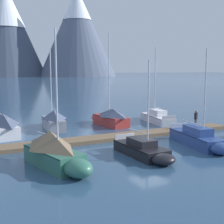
# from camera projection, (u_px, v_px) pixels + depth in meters

# --- Properties ---
(ground_plane) EXTENTS (700.00, 700.00, 0.00)m
(ground_plane) POSITION_uv_depth(u_px,v_px,m) (149.00, 148.00, 23.50)
(ground_plane) COLOR #2D4C6B
(mountain_shoulder_ridge) EXTENTS (58.21, 58.21, 68.74)m
(mountain_shoulder_ridge) POSITION_uv_depth(u_px,v_px,m) (6.00, 27.00, 235.48)
(mountain_shoulder_ridge) COLOR #424C60
(mountain_shoulder_ridge) RESTS_ON ground
(mountain_east_summit) EXTENTS (58.29, 58.29, 65.60)m
(mountain_east_summit) POSITION_uv_depth(u_px,v_px,m) (77.00, 31.00, 237.95)
(mountain_east_summit) COLOR slate
(mountain_east_summit) RESTS_ON ground
(dock) EXTENTS (22.25, 2.49, 0.30)m
(dock) POSITION_uv_depth(u_px,v_px,m) (123.00, 136.00, 27.00)
(dock) COLOR brown
(dock) RESTS_ON ground
(sailboat_nearest_berth) EXTENTS (2.34, 6.92, 9.22)m
(sailboat_nearest_berth) POSITION_uv_depth(u_px,v_px,m) (1.00, 125.00, 28.08)
(sailboat_nearest_berth) COLOR white
(sailboat_nearest_berth) RESTS_ON ground
(sailboat_second_berth) EXTENTS (2.95, 6.06, 8.19)m
(sailboat_second_berth) POSITION_uv_depth(u_px,v_px,m) (56.00, 152.00, 18.82)
(sailboat_second_berth) COLOR #336B56
(sailboat_second_berth) RESTS_ON ground
(sailboat_mid_dock_port) EXTENTS (2.18, 5.75, 7.74)m
(sailboat_mid_dock_port) POSITION_uv_depth(u_px,v_px,m) (53.00, 120.00, 30.97)
(sailboat_mid_dock_port) COLOR #93939E
(sailboat_mid_dock_port) RESTS_ON ground
(sailboat_mid_dock_starboard) EXTENTS (1.90, 5.55, 6.48)m
(sailboat_mid_dock_starboard) POSITION_uv_depth(u_px,v_px,m) (144.00, 150.00, 21.21)
(sailboat_mid_dock_starboard) COLOR black
(sailboat_mid_dock_starboard) RESTS_ON ground
(sailboat_far_berth) EXTENTS (2.33, 5.75, 9.51)m
(sailboat_far_berth) POSITION_uv_depth(u_px,v_px,m) (109.00, 117.00, 33.05)
(sailboat_far_berth) COLOR #B2332D
(sailboat_far_berth) RESTS_ON ground
(sailboat_outer_slip) EXTENTS (2.77, 6.68, 7.36)m
(sailboat_outer_slip) POSITION_uv_depth(u_px,v_px,m) (199.00, 139.00, 24.09)
(sailboat_outer_slip) COLOR navy
(sailboat_outer_slip) RESTS_ON ground
(sailboat_end_of_dock) EXTENTS (2.69, 6.85, 8.24)m
(sailboat_end_of_dock) POSITION_uv_depth(u_px,v_px,m) (156.00, 117.00, 35.03)
(sailboat_end_of_dock) COLOR silver
(sailboat_end_of_dock) RESTS_ON ground
(person_on_dock) EXTENTS (0.52, 0.38, 1.69)m
(person_on_dock) POSITION_uv_depth(u_px,v_px,m) (196.00, 118.00, 29.81)
(person_on_dock) COLOR brown
(person_on_dock) RESTS_ON dock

